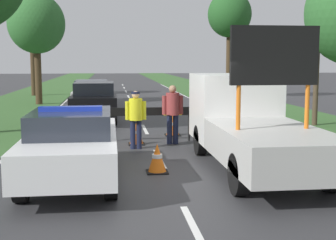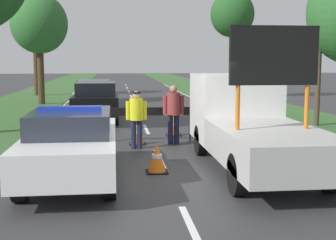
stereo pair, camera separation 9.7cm
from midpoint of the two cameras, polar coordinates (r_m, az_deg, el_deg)
ground_plane at (r=10.29m, az=0.27°, el=-6.92°), size 160.00×160.00×0.00m
lane_markings at (r=22.10m, az=-3.41°, el=0.75°), size 8.09×54.44×0.01m
grass_verge_left at (r=30.48m, az=-16.53°, el=2.29°), size 4.79×120.00×0.03m
grass_verge_right at (r=30.98m, az=7.85°, el=2.60°), size 4.79×120.00×0.03m
police_car at (r=10.07m, az=-11.37°, el=-2.82°), size 1.84×4.89×1.59m
work_truck at (r=11.40m, az=9.99°, el=-0.18°), size 2.05×6.08×3.21m
road_barrier at (r=14.53m, az=-2.57°, el=0.83°), size 3.50×0.08×1.07m
police_officer at (r=13.35m, az=-3.67°, el=0.67°), size 0.60×0.38×1.66m
pedestrian_civilian at (r=14.10m, az=0.86°, el=1.27°), size 0.64×0.41×1.78m
traffic_cone_near_police at (r=10.59m, az=-1.10°, el=-4.68°), size 0.48×0.48×0.67m
traffic_cone_centre_front at (r=15.76m, az=0.89°, el=-0.63°), size 0.51×0.51×0.71m
traffic_cone_near_truck at (r=14.89m, az=-9.94°, el=-1.18°), size 0.53×0.53×0.72m
traffic_cone_behind_barrier at (r=14.13m, az=-3.58°, el=-1.65°), size 0.49×0.49×0.67m
queued_car_sedan_black at (r=19.63m, az=-8.59°, el=2.32°), size 1.80×4.42×1.63m
queued_car_van_white at (r=25.44m, az=-8.90°, el=3.27°), size 1.89×4.54×1.47m
roadside_tree_near_left at (r=27.70m, az=-15.34°, el=11.18°), size 3.18×3.18×6.22m
roadside_tree_mid_right at (r=34.67m, az=-15.88°, el=11.75°), size 2.88×2.88×6.96m
roadside_tree_far_left at (r=31.31m, az=7.94°, el=12.52°), size 2.84×2.84×6.97m
utility_pole at (r=18.87m, az=18.30°, el=12.96°), size 1.20×0.20×8.78m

